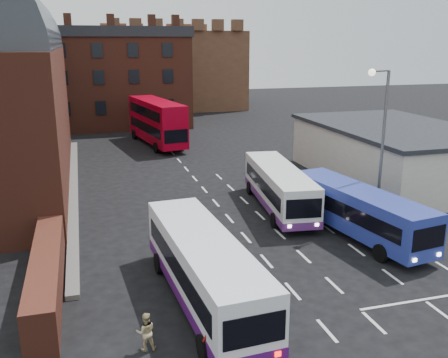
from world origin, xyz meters
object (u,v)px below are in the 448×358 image
object	(u,v)px
street_lamp	(381,131)
pedestrian_beige	(146,332)
bus_white_inbound	(279,185)
bus_red_double	(157,122)
bus_white_outbound	(204,265)
bus_blue	(358,209)
pedestrian_red	(209,345)

from	to	relation	value
street_lamp	pedestrian_beige	bearing A→B (deg)	-147.93
bus_white_inbound	bus_red_double	bearing A→B (deg)	-72.48
bus_red_double	street_lamp	size ratio (longest dim) A/B	1.31
bus_white_outbound	pedestrian_beige	distance (m)	3.94
bus_white_inbound	street_lamp	distance (m)	7.05
bus_white_outbound	pedestrian_beige	world-z (taller)	bus_white_outbound
bus_blue	street_lamp	distance (m)	4.92
bus_white_outbound	pedestrian_red	world-z (taller)	bus_white_outbound
bus_white_inbound	street_lamp	world-z (taller)	street_lamp
bus_blue	bus_red_double	world-z (taller)	bus_red_double
bus_white_outbound	bus_red_double	world-z (taller)	bus_red_double
bus_red_double	pedestrian_beige	bearing A→B (deg)	71.43
bus_red_double	pedestrian_beige	xyz separation A→B (m)	(-5.88, -35.71, -1.75)
bus_red_double	pedestrian_beige	world-z (taller)	bus_red_double
pedestrian_red	bus_red_double	bearing A→B (deg)	-110.58
bus_white_outbound	bus_red_double	size ratio (longest dim) A/B	0.90
bus_white_outbound	bus_white_inbound	xyz separation A→B (m)	(7.47, 10.27, -0.08)
pedestrian_red	pedestrian_beige	distance (m)	2.39
bus_blue	pedestrian_beige	distance (m)	14.70
bus_white_inbound	bus_red_double	size ratio (longest dim) A/B	0.86
pedestrian_red	pedestrian_beige	bearing A→B (deg)	-50.69
bus_red_double	pedestrian_beige	size ratio (longest dim) A/B	8.38
bus_white_inbound	street_lamp	bearing A→B (deg)	150.27
street_lamp	bus_red_double	bearing A→B (deg)	109.07
pedestrian_red	pedestrian_beige	size ratio (longest dim) A/B	1.03
bus_red_double	pedestrian_red	size ratio (longest dim) A/B	8.16
bus_white_outbound	bus_white_inbound	bearing A→B (deg)	50.50
pedestrian_red	street_lamp	bearing A→B (deg)	-154.91
bus_blue	pedestrian_red	bearing A→B (deg)	30.56
bus_red_double	pedestrian_red	bearing A→B (deg)	74.70
bus_white_outbound	bus_white_inbound	distance (m)	12.70
bus_white_inbound	bus_red_double	world-z (taller)	bus_red_double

